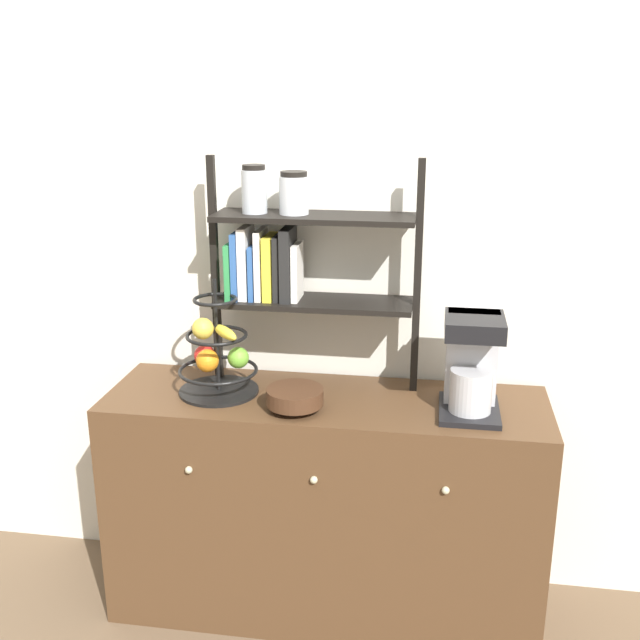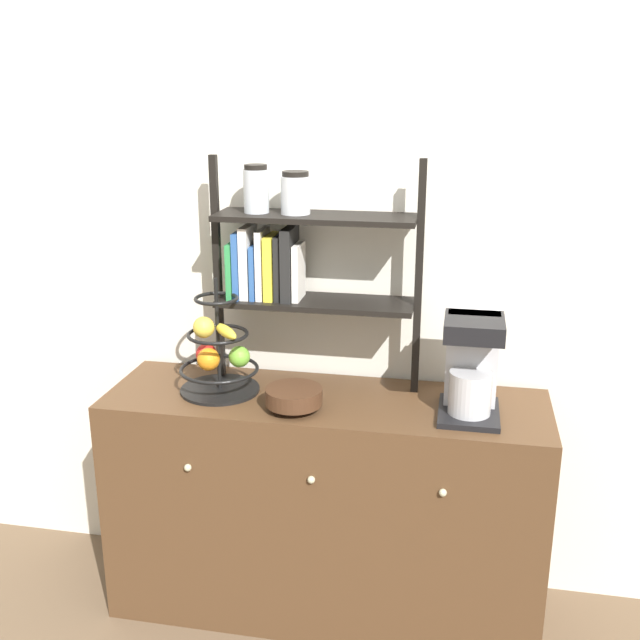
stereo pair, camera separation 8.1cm
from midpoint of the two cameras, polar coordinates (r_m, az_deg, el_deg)
The scene contains 6 objects.
wall_back at distance 2.57m, azimuth 2.41°, elevation 6.67°, with size 7.00×0.05×2.60m, color silver.
sideboard at distance 2.65m, azimuth 1.26°, elevation -13.94°, with size 1.45×0.46×0.80m.
coffee_maker at distance 2.36m, azimuth 12.44°, elevation -3.33°, with size 0.19×0.24×0.32m.
fruit_stand at distance 2.50m, azimuth -6.89°, elevation -2.66°, with size 0.27×0.27×0.39m.
wooden_bowl at distance 2.37m, azimuth -1.02°, elevation -5.91°, with size 0.18×0.18×0.07m.
shelf_hutch at distance 2.47m, azimuth -1.55°, elevation 5.14°, with size 0.70×0.20×0.77m.
Camera 2 is at (0.42, -2.01, 1.78)m, focal length 42.00 mm.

